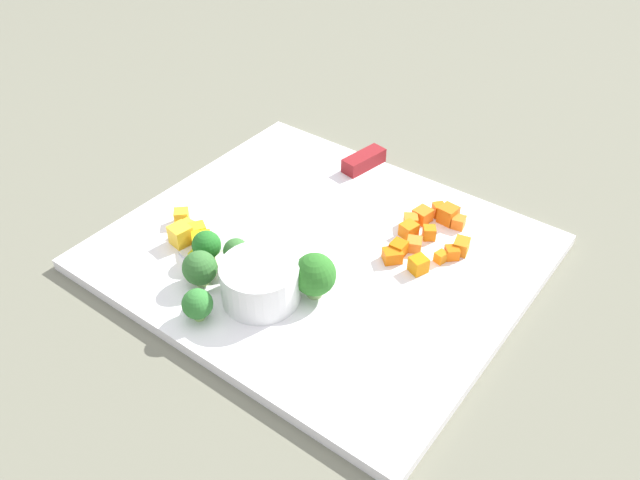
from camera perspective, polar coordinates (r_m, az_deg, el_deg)
ground_plane at (r=0.67m, az=-0.00°, el=-1.46°), size 4.00×4.00×0.00m
cutting_board at (r=0.67m, az=-0.00°, el=-1.07°), size 0.40×0.35×0.01m
prep_bowl at (r=0.60m, az=-4.93°, el=-3.83°), size 0.07×0.07×0.04m
chef_knife at (r=0.74m, az=0.18°, el=4.87°), size 0.07×0.28×0.02m
carrot_dice_0 at (r=0.70m, az=12.00°, el=1.53°), size 0.01×0.02×0.01m
carrot_dice_1 at (r=0.67m, az=12.22°, el=-0.53°), size 0.02×0.02×0.01m
carrot_dice_2 at (r=0.70m, az=8.94°, el=2.15°), size 0.02×0.02×0.01m
carrot_dice_3 at (r=0.66m, az=8.22°, el=-0.37°), size 0.02×0.02×0.01m
carrot_dice_4 at (r=0.69m, az=7.91°, el=1.62°), size 0.02×0.02×0.01m
carrot_dice_5 at (r=0.65m, az=10.49°, el=-1.46°), size 0.01×0.01×0.01m
carrot_dice_6 at (r=0.64m, az=8.58°, el=-2.15°), size 0.02×0.02×0.02m
carrot_dice_7 at (r=0.65m, az=6.86°, el=-0.75°), size 0.02×0.02×0.01m
carrot_dice_8 at (r=0.66m, az=11.44°, el=-1.09°), size 0.02×0.02×0.01m
carrot_dice_9 at (r=0.70m, az=11.12°, el=2.20°), size 0.02×0.02×0.02m
carrot_dice_10 at (r=0.65m, az=6.33°, el=-1.36°), size 0.02×0.02×0.01m
carrot_dice_11 at (r=0.68m, az=9.50°, el=0.62°), size 0.02×0.02×0.01m
carrot_dice_12 at (r=0.68m, az=7.75°, el=0.89°), size 0.02×0.02×0.01m
carrot_dice_13 at (r=0.71m, az=10.30°, el=2.60°), size 0.02×0.02×0.01m
pepper_dice_0 at (r=0.67m, az=-10.25°, el=-0.16°), size 0.02×0.03×0.02m
pepper_dice_1 at (r=0.68m, az=-12.06°, el=0.42°), size 0.02×0.02×0.02m
pepper_dice_2 at (r=0.70m, az=-11.97°, el=1.99°), size 0.02×0.02×0.02m
pepper_dice_3 at (r=0.69m, az=-11.48°, el=1.02°), size 0.01×0.01×0.01m
pepper_dice_4 at (r=0.65m, az=-9.92°, el=-1.86°), size 0.01×0.02×0.01m
pepper_dice_5 at (r=0.64m, az=-7.08°, el=-1.78°), size 0.03×0.03×0.02m
pepper_dice_6 at (r=0.66m, az=-10.61°, el=-1.33°), size 0.01×0.02×0.01m
pepper_dice_7 at (r=0.68m, az=-10.65°, el=0.71°), size 0.02×0.02×0.02m
broccoli_floret_0 at (r=0.62m, az=-10.44°, el=-2.45°), size 0.03×0.03×0.04m
broccoli_floret_1 at (r=0.63m, az=-7.33°, el=-1.01°), size 0.03×0.03×0.03m
broccoli_floret_2 at (r=0.59m, az=-10.64°, el=-5.53°), size 0.03×0.03×0.03m
broccoli_floret_3 at (r=0.59m, az=-0.48°, el=-3.08°), size 0.04×0.04×0.05m
broccoli_floret_4 at (r=0.65m, az=-9.86°, el=-0.47°), size 0.03×0.03×0.03m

